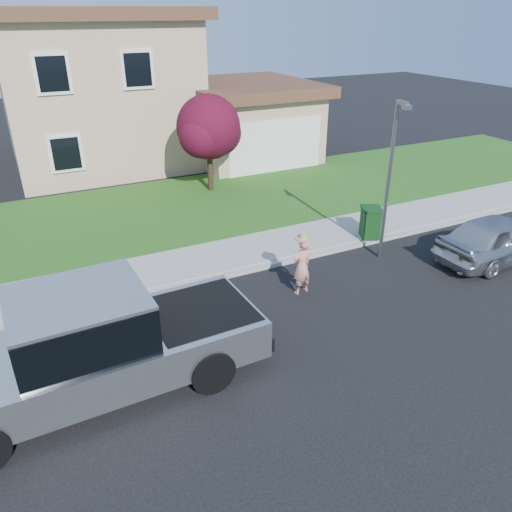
{
  "coord_description": "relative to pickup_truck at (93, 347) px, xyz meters",
  "views": [
    {
      "loc": [
        -4.2,
        -8.45,
        6.78
      ],
      "look_at": [
        0.82,
        1.57,
        1.2
      ],
      "focal_mm": 35.0,
      "sensor_mm": 36.0,
      "label": 1
    }
  ],
  "objects": [
    {
      "name": "ground",
      "position": [
        3.53,
        0.19,
        -1.02
      ],
      "size": [
        80.0,
        80.0,
        0.0
      ],
      "primitive_type": "plane",
      "color": "black",
      "rests_on": "ground"
    },
    {
      "name": "curb",
      "position": [
        4.53,
        3.09,
        -0.96
      ],
      "size": [
        40.0,
        0.2,
        0.12
      ],
      "primitive_type": "cube",
      "color": "gray",
      "rests_on": "ground"
    },
    {
      "name": "sidewalk",
      "position": [
        4.53,
        4.19,
        -0.95
      ],
      "size": [
        40.0,
        2.0,
        0.15
      ],
      "primitive_type": "cube",
      "color": "gray",
      "rests_on": "ground"
    },
    {
      "name": "lawn",
      "position": [
        4.53,
        8.69,
        -0.97
      ],
      "size": [
        40.0,
        7.0,
        0.1
      ],
      "primitive_type": "cube",
      "color": "#254D16",
      "rests_on": "ground"
    },
    {
      "name": "house",
      "position": [
        4.84,
        16.58,
        2.14
      ],
      "size": [
        14.0,
        11.3,
        6.85
      ],
      "color": "tan",
      "rests_on": "ground"
    },
    {
      "name": "pickup_truck",
      "position": [
        0.0,
        0.0,
        0.0
      ],
      "size": [
        6.75,
        2.62,
        2.19
      ],
      "rotation": [
        0.0,
        0.0,
        0.03
      ],
      "color": "black",
      "rests_on": "ground"
    },
    {
      "name": "woman",
      "position": [
        5.52,
        1.44,
        -0.21
      ],
      "size": [
        0.63,
        0.46,
        1.72
      ],
      "rotation": [
        0.0,
        0.0,
        3.31
      ],
      "color": "tan",
      "rests_on": "ground"
    },
    {
      "name": "sedan",
      "position": [
        11.78,
        0.5,
        -0.32
      ],
      "size": [
        4.18,
        1.77,
        1.41
      ],
      "primitive_type": "imported",
      "rotation": [
        0.0,
        0.0,
        1.6
      ],
      "color": "#B0B2B8",
      "rests_on": "ground"
    },
    {
      "name": "ornamental_tree",
      "position": [
        6.47,
        10.05,
        1.5
      ],
      "size": [
        2.77,
        2.5,
        3.8
      ],
      "color": "black",
      "rests_on": "lawn"
    },
    {
      "name": "trash_bin",
      "position": [
        9.22,
        3.29,
        -0.37
      ],
      "size": [
        0.84,
        0.89,
        0.99
      ],
      "rotation": [
        0.0,
        0.0,
        -0.43
      ],
      "color": "#0E3412",
      "rests_on": "sidewalk"
    },
    {
      "name": "street_lamp",
      "position": [
        8.75,
        2.14,
        1.62
      ],
      "size": [
        0.28,
        0.61,
        4.63
      ],
      "rotation": [
        0.0,
        0.0,
        -0.21
      ],
      "color": "slate",
      "rests_on": "ground"
    }
  ]
}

